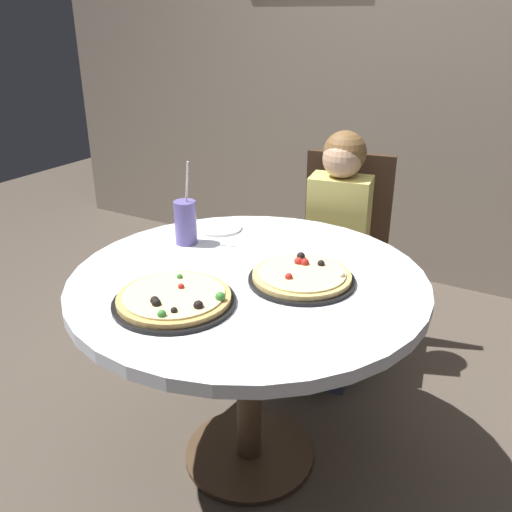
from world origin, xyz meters
name	(u,v)px	position (x,y,z in m)	size (l,w,h in m)	color
ground_plane	(249,455)	(0.00, 0.00, 0.00)	(8.00, 8.00, 0.00)	#4C4238
wall_with_window	(424,29)	(0.00, 1.89, 1.45)	(5.20, 0.14, 2.90)	gray
dining_table	(248,304)	(0.00, 0.00, 0.65)	(1.15, 1.15, 0.75)	silver
chair_wooden	(342,246)	(-0.02, 0.88, 0.53)	(0.47, 0.47, 0.95)	#382619
diner_child	(332,270)	(0.01, 0.70, 0.48)	(0.32, 0.43, 1.08)	#3F4766
pizza_veggie	(174,299)	(-0.09, -0.27, 0.77)	(0.36, 0.36, 0.05)	black
pizza_cheese	(302,277)	(0.17, 0.05, 0.77)	(0.34, 0.34, 0.05)	black
soda_cup	(186,222)	(-0.34, 0.13, 0.83)	(0.08, 0.08, 0.31)	#6659A5
plate_small	(219,228)	(-0.31, 0.30, 0.76)	(0.18, 0.18, 0.01)	white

